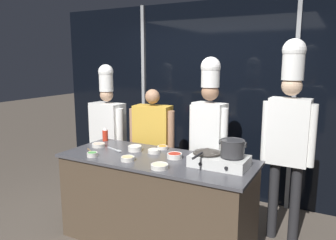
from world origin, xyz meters
The scene contains 20 objects.
window_wall_back centered at (0.00, 1.54, 1.35)m, with size 5.15×0.09×2.70m.
demo_counter centered at (0.00, 0.00, 0.47)m, with size 2.01×0.82×0.93m.
portable_stove centered at (0.66, 0.04, 0.99)m, with size 0.53×0.33×0.12m.
frying_pan centered at (0.54, 0.03, 1.07)m, with size 0.27×0.47×0.05m.
stock_pot centered at (0.78, 0.04, 1.13)m, with size 0.25×0.22×0.15m.
squeeze_bottle_chili centered at (-0.91, 0.31, 1.01)m, with size 0.07×0.07×0.17m.
prep_bowl_scallions centered at (-0.60, -0.28, 0.96)m, with size 0.11×0.11×0.05m.
prep_bowl_garlic centered at (-0.33, 0.10, 0.96)m, with size 0.15×0.15×0.06m.
prep_bowl_ginger centered at (-0.20, -0.23, 0.96)m, with size 0.14×0.14×0.04m.
prep_bowl_chicken centered at (-0.80, 0.05, 0.95)m, with size 0.15×0.15×0.04m.
prep_bowl_chili_flakes centered at (0.17, 0.07, 0.96)m, with size 0.16×0.16×0.05m.
prep_bowl_carrots centered at (-0.10, 0.32, 0.95)m, with size 0.12×0.12×0.04m.
prep_bowl_noodles centered at (0.20, -0.28, 0.95)m, with size 0.16×0.16×0.04m.
prep_bowl_bean_sprouts centered at (-0.11, 0.13, 0.95)m, with size 0.13×0.13×0.04m.
serving_spoon_slotted centered at (-0.51, 0.01, 0.94)m, with size 0.26×0.12×0.02m.
serving_spoon_solid centered at (-0.71, -0.17, 0.94)m, with size 0.21×0.15×0.02m.
chef_head centered at (-1.17, 0.68, 1.02)m, with size 0.62×0.29×1.85m.
person_guest centered at (-0.42, 0.62, 0.94)m, with size 0.60×0.28×1.56m.
chef_sous centered at (0.34, 0.58, 1.18)m, with size 0.48×0.26×1.95m.
chef_line centered at (1.17, 0.68, 1.26)m, with size 0.53×0.23×2.12m.
Camera 1 is at (1.62, -2.78, 1.92)m, focal length 35.00 mm.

